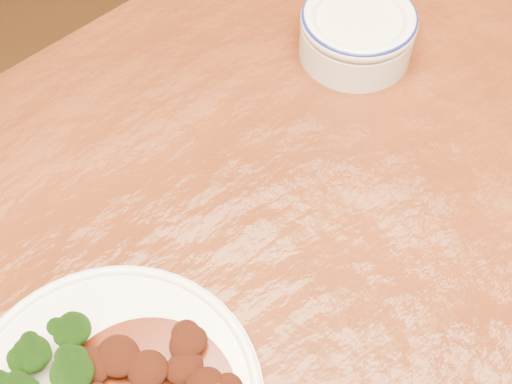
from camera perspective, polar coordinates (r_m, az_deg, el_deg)
dining_table at (r=0.75m, az=2.30°, el=-12.03°), size 1.58×1.05×0.75m
dip_bowl at (r=0.86m, az=8.11°, el=12.61°), size 0.14×0.14×0.06m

